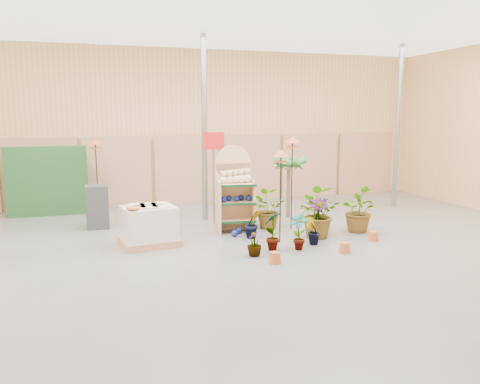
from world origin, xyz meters
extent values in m
cube|color=#595853|center=(0.00, 0.00, -0.05)|extent=(15.00, 12.00, 0.10)
cube|color=tan|center=(0.00, 6.05, 2.25)|extent=(15.00, 0.10, 4.50)
cylinder|color=gray|center=(5.50, 3.50, 2.25)|extent=(0.14, 0.14, 4.50)
cylinder|color=gray|center=(0.00, 3.50, 2.25)|extent=(0.14, 0.14, 4.50)
cube|color=#AE7854|center=(-4.00, 5.92, 1.00)|extent=(1.90, 0.06, 2.00)
cube|color=#AE7854|center=(-2.00, 5.92, 1.00)|extent=(1.90, 0.06, 2.00)
cube|color=#AE7854|center=(0.00, 5.92, 1.00)|extent=(1.90, 0.06, 2.00)
cube|color=#AE7854|center=(2.00, 5.92, 1.00)|extent=(1.90, 0.06, 2.00)
cube|color=#AE7854|center=(4.00, 5.92, 1.00)|extent=(1.90, 0.06, 2.00)
cube|color=#AE7854|center=(6.00, 5.92, 1.00)|extent=(1.90, 0.06, 2.00)
cube|color=tan|center=(0.38, 2.29, 0.76)|extent=(0.81, 0.19, 1.53)
cylinder|color=tan|center=(0.38, 2.29, 1.53)|extent=(0.81, 0.19, 0.81)
cube|color=tan|center=(0.38, 2.05, 0.27)|extent=(0.83, 0.56, 0.04)
cube|color=#0F3819|center=(0.38, 1.83, 0.27)|extent=(0.77, 0.14, 0.05)
cube|color=tan|center=(0.38, 2.05, 0.67)|extent=(0.83, 0.56, 0.04)
cube|color=#0F3819|center=(0.38, 1.83, 0.67)|extent=(0.77, 0.14, 0.05)
cube|color=tan|center=(0.38, 2.05, 1.08)|extent=(0.83, 0.56, 0.04)
cube|color=#0F3819|center=(0.38, 1.83, 1.08)|extent=(0.77, 0.14, 0.05)
cube|color=tan|center=(-0.01, 2.05, 0.58)|extent=(0.10, 0.45, 1.17)
cube|color=tan|center=(0.77, 2.05, 0.58)|extent=(0.10, 0.45, 1.17)
sphere|color=beige|center=(0.11, 2.11, 1.18)|extent=(0.16, 0.16, 0.16)
sphere|color=beige|center=(0.11, 2.11, 1.32)|extent=(0.13, 0.13, 0.13)
sphere|color=beige|center=(0.24, 2.11, 1.19)|extent=(0.17, 0.17, 0.17)
sphere|color=beige|center=(0.24, 2.11, 1.32)|extent=(0.13, 0.13, 0.13)
sphere|color=beige|center=(0.38, 2.11, 1.19)|extent=(0.18, 0.18, 0.18)
sphere|color=beige|center=(0.38, 2.11, 1.33)|extent=(0.13, 0.13, 0.13)
sphere|color=beige|center=(0.51, 2.11, 1.19)|extent=(0.19, 0.19, 0.19)
sphere|color=beige|center=(0.51, 2.11, 1.34)|extent=(0.13, 0.13, 0.13)
sphere|color=beige|center=(0.65, 2.11, 1.20)|extent=(0.20, 0.20, 0.20)
sphere|color=beige|center=(0.65, 2.11, 1.35)|extent=(0.13, 0.13, 0.13)
sphere|color=navy|center=(0.09, 2.04, 0.76)|extent=(0.13, 0.13, 0.13)
sphere|color=navy|center=(0.23, 2.14, 0.76)|extent=(0.13, 0.13, 0.13)
sphere|color=navy|center=(0.38, 2.04, 0.76)|extent=(0.13, 0.13, 0.13)
sphere|color=navy|center=(0.52, 2.14, 0.76)|extent=(0.13, 0.13, 0.13)
sphere|color=navy|center=(0.67, 2.04, 0.76)|extent=(0.13, 0.13, 0.13)
sphere|color=navy|center=(0.22, 1.65, 0.07)|extent=(0.15, 0.15, 0.15)
sphere|color=navy|center=(0.38, 1.89, 0.07)|extent=(0.15, 0.15, 0.15)
sphere|color=navy|center=(0.54, 1.65, 0.07)|extent=(0.15, 0.15, 0.15)
sphere|color=navy|center=(0.70, 1.89, 0.07)|extent=(0.15, 0.15, 0.15)
cube|color=#AE7854|center=(-1.60, 1.56, 0.07)|extent=(1.24, 1.08, 0.14)
cube|color=silver|center=(-1.60, 1.56, 0.46)|extent=(1.13, 0.98, 0.65)
cylinder|color=beige|center=(-1.83, 1.42, 0.80)|extent=(0.37, 0.37, 0.04)
cylinder|color=beige|center=(-1.60, 1.42, 0.80)|extent=(0.37, 0.37, 0.04)
cylinder|color=beige|center=(-1.37, 1.42, 0.80)|extent=(0.37, 0.37, 0.04)
cylinder|color=beige|center=(-1.83, 1.70, 0.80)|extent=(0.37, 0.37, 0.04)
cylinder|color=beige|center=(-1.60, 1.70, 0.80)|extent=(0.37, 0.37, 0.04)
cylinder|color=beige|center=(-1.37, 1.70, 0.80)|extent=(0.37, 0.37, 0.04)
cube|color=#282828|center=(-2.58, 3.37, 0.25)|extent=(0.50, 0.50, 0.50)
cube|color=#282828|center=(-2.58, 3.37, 0.75)|extent=(0.50, 0.50, 0.50)
cube|color=#1D4A21|center=(-3.80, 5.20, 0.90)|extent=(2.00, 0.30, 1.80)
cylinder|color=gray|center=(0.10, 3.00, 1.10)|extent=(0.05, 0.05, 2.20)
cube|color=red|center=(0.10, 2.96, 2.00)|extent=(0.50, 0.03, 0.40)
cylinder|color=black|center=(0.99, 0.96, 0.83)|extent=(0.02, 0.02, 1.67)
cylinder|color=#B65424|center=(0.99, 0.96, 1.67)|extent=(0.30, 0.30, 0.02)
cone|color=#B65424|center=(0.99, 0.96, 1.84)|extent=(0.34, 0.34, 0.14)
cylinder|color=black|center=(1.66, 1.95, 0.94)|extent=(0.02, 0.02, 1.89)
cylinder|color=#B65424|center=(1.66, 1.95, 1.89)|extent=(0.30, 0.30, 0.02)
cone|color=#B65424|center=(1.66, 1.95, 2.06)|extent=(0.34, 0.34, 0.14)
cylinder|color=black|center=(-2.56, 4.52, 0.89)|extent=(0.02, 0.02, 1.78)
cylinder|color=#B65424|center=(-2.56, 4.52, 1.78)|extent=(0.30, 0.30, 0.02)
cone|color=#B65424|center=(-2.56, 4.52, 1.95)|extent=(0.34, 0.34, 0.14)
cylinder|color=brown|center=(2.08, 3.12, 0.65)|extent=(0.10, 0.10, 1.31)
imported|color=#317430|center=(0.66, 0.49, 0.41)|extent=(0.52, 0.49, 0.81)
imported|color=#317430|center=(1.87, 1.12, 0.53)|extent=(1.06, 1.15, 1.05)
imported|color=#317430|center=(1.98, 1.25, 0.40)|extent=(0.56, 0.56, 0.80)
imported|color=#317430|center=(2.69, 2.40, 0.32)|extent=(0.40, 0.34, 0.63)
imported|color=#317430|center=(0.57, 1.45, 0.32)|extent=(0.41, 0.36, 0.64)
imported|color=#317430|center=(1.16, 2.24, 0.43)|extent=(1.00, 1.03, 0.87)
imported|color=#317430|center=(0.19, 0.21, 0.24)|extent=(0.35, 0.35, 0.49)
imported|color=#317430|center=(1.14, 0.36, 0.36)|extent=(0.42, 0.46, 0.73)
imported|color=#317430|center=(1.56, 0.61, 0.28)|extent=(0.36, 0.32, 0.56)
imported|color=#317430|center=(2.98, 1.32, 0.49)|extent=(0.93, 1.02, 0.98)
imported|color=#317430|center=(0.57, 2.58, 0.35)|extent=(0.51, 0.51, 0.70)
camera|label=1|loc=(-2.52, -7.74, 2.59)|focal=35.00mm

